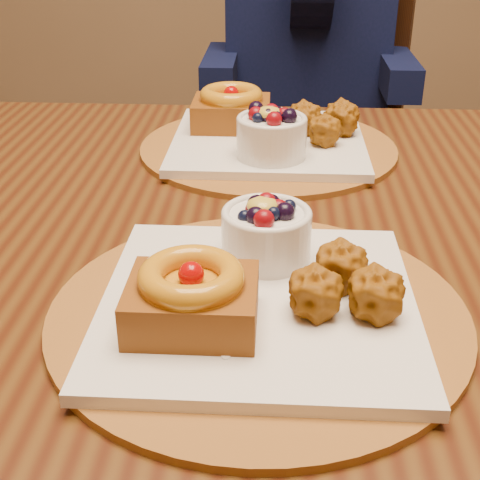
% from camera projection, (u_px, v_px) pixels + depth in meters
% --- Properties ---
extents(dining_table, '(1.60, 0.90, 0.76)m').
position_uv_depth(dining_table, '(263.00, 268.00, 0.84)').
color(dining_table, '#37160A').
rests_on(dining_table, ground).
extents(place_setting_near, '(0.38, 0.38, 0.09)m').
position_uv_depth(place_setting_near, '(256.00, 290.00, 0.60)').
color(place_setting_near, brown).
rests_on(place_setting_near, dining_table).
extents(place_setting_far, '(0.38, 0.38, 0.09)m').
position_uv_depth(place_setting_far, '(266.00, 134.00, 0.98)').
color(place_setting_far, brown).
rests_on(place_setting_far, dining_table).
extents(chair_far, '(0.61, 0.61, 1.00)m').
position_uv_depth(chair_far, '(295.00, 132.00, 1.70)').
color(chair_far, black).
rests_on(chair_far, ground).
extents(diner, '(0.48, 0.47, 0.79)m').
position_uv_depth(diner, '(309.00, 11.00, 1.61)').
color(diner, black).
rests_on(diner, ground).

